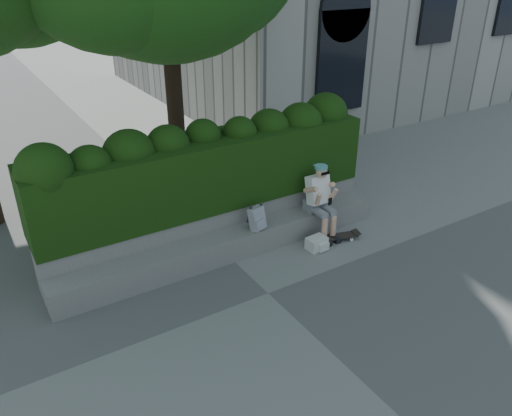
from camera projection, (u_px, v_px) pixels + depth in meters
ground at (268, 293)px, 7.74m from camera, size 80.00×80.00×0.00m
bench_ledge at (229, 246)px, 8.59m from camera, size 6.00×0.45×0.45m
planter_wall at (215, 227)px, 8.88m from camera, size 6.00×0.50×0.75m
hedge at (207, 172)px, 8.61m from camera, size 6.00×1.00×1.20m
person at (320, 198)px, 9.07m from camera, size 0.40×0.76×1.38m
skateboard at (334, 237)px, 9.14m from camera, size 0.90×0.45×0.09m
backpack_plaid at (257, 218)px, 8.56m from camera, size 0.31×0.23×0.41m
backpack_ground at (317, 243)px, 8.87m from camera, size 0.37×0.27×0.23m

